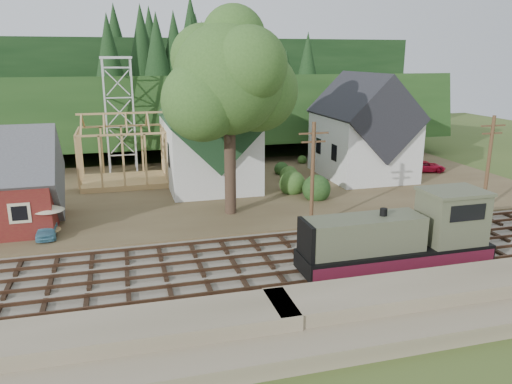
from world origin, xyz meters
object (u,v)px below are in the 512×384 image
object	(u,v)px
car_red	(426,166)
car_blue	(47,229)
locomotive	(403,238)
patio_set	(48,208)

from	to	relation	value
car_red	car_blue	bearing A→B (deg)	119.55
locomotive	car_red	bearing A→B (deg)	53.47
car_blue	car_red	bearing A→B (deg)	14.00
locomotive	car_red	size ratio (longest dim) A/B	2.77
car_blue	patio_set	world-z (taller)	patio_set
locomotive	car_blue	bearing A→B (deg)	152.26
car_blue	patio_set	bearing A→B (deg)	16.59
locomotive	car_red	distance (m)	27.12
car_red	patio_set	bearing A→B (deg)	119.53
car_blue	car_red	size ratio (longest dim) A/B	0.78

